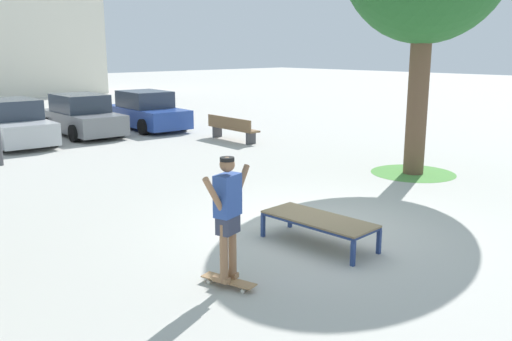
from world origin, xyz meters
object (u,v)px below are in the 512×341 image
at_px(car_grey, 82,116).
at_px(car_blue, 146,112).
at_px(skater, 228,210).
at_px(park_bench, 232,128).
at_px(car_silver, 13,124).
at_px(skate_box, 319,220).
at_px(skateboard, 229,281).

distance_m(car_grey, car_blue, 2.61).
relative_size(skater, park_bench, 0.70).
bearing_deg(car_silver, park_bench, -37.12).
bearing_deg(skate_box, car_silver, 90.77).
height_order(skateboard, skater, skater).
bearing_deg(car_blue, skater, -117.76).
bearing_deg(car_grey, skate_box, -100.11).
bearing_deg(skate_box, park_bench, 57.31).
height_order(skater, car_blue, skater).
height_order(skater, car_silver, skater).
relative_size(car_silver, car_blue, 1.00).
relative_size(skate_box, car_grey, 0.45).
distance_m(skateboard, park_bench, 11.94).
height_order(car_silver, car_blue, same).
xyz_separation_m(car_silver, car_grey, (2.60, 0.34, 0.00)).
relative_size(car_blue, park_bench, 1.78).
height_order(skateboard, park_bench, park_bench).
relative_size(skateboard, skater, 0.49).
bearing_deg(skater, skate_box, 6.11).
relative_size(skate_box, car_blue, 0.45).
bearing_deg(car_blue, skateboard, -117.76).
bearing_deg(skateboard, car_silver, 81.84).
bearing_deg(skateboard, car_grey, 71.84).
height_order(skate_box, skater, skater).
bearing_deg(car_grey, car_silver, -172.60).
bearing_deg(park_bench, car_blue, 98.10).
xyz_separation_m(car_silver, park_bench, (5.84, -4.42, -0.24)).
bearing_deg(skateboard, park_bench, 49.35).
relative_size(skateboard, car_grey, 0.19).
xyz_separation_m(skate_box, skateboard, (-2.11, -0.23, -0.34)).
height_order(skater, car_grey, skater).
relative_size(car_grey, park_bench, 1.77).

